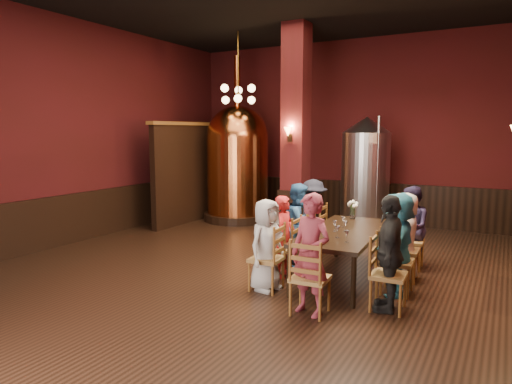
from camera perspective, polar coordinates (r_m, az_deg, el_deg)
The scene contains 36 objects.
room at distance 7.27m, azimuth -1.93°, elevation 7.54°, with size 10.00×10.02×4.50m.
wainscot_back at distance 11.93m, azimuth 10.46°, elevation -0.99°, with size 7.90×0.08×1.00m, color black.
wainscot_left at distance 10.06m, azimuth -21.63°, elevation -2.99°, with size 0.08×9.90×1.00m, color black.
column at distance 9.89m, azimuth 5.00°, elevation 7.54°, with size 0.58×0.58×4.50m, color #400D11.
partition at distance 11.76m, azimuth -7.26°, elevation 2.39°, with size 0.22×3.50×2.40m, color black.
pendant_cluster at distance 10.71m, azimuth -2.23°, elevation 12.12°, with size 0.90×0.90×1.70m, color #A57226, non-canonical shape.
sconce_column at distance 9.62m, azimuth 4.26°, elevation 7.25°, with size 0.20×0.20×0.36m, color black, non-canonical shape.
dining_table at distance 7.14m, azimuth 10.94°, elevation -5.23°, with size 1.13×2.45×0.75m.
chair_0 at distance 6.56m, azimuth 1.31°, elevation -8.30°, with size 0.46×0.46×0.92m, color brown, non-canonical shape.
person_0 at distance 6.51m, azimuth 1.31°, elevation -6.62°, with size 0.64×0.42×1.32m, color #BDBDBD.
chair_1 at distance 7.16m, azimuth 3.57°, elevation -6.96°, with size 0.46×0.46×0.92m, color brown, non-canonical shape.
person_1 at distance 7.11m, azimuth 3.58°, elevation -5.58°, with size 0.46×0.31×1.27m, color red.
chair_2 at distance 7.75m, azimuth 5.44°, elevation -5.84°, with size 0.46×0.46×0.92m, color brown, non-canonical shape.
person_2 at distance 7.70m, azimuth 5.46°, elevation -4.10°, with size 0.68×0.34×1.40m, color #2B5B8F.
chair_3 at distance 8.37m, azimuth 7.06°, elevation -4.86°, with size 0.46×0.46×0.92m, color brown, non-canonical shape.
person_3 at distance 8.32m, azimuth 7.09°, elevation -3.23°, with size 0.91×0.52×1.40m, color black.
chair_4 at distance 6.08m, azimuth 16.24°, elevation -9.90°, with size 0.46×0.46×0.92m, color brown, non-canonical shape.
person_4 at distance 6.01m, azimuth 16.34°, elevation -7.33°, with size 0.87×0.36×1.48m, color black.
chair_5 at distance 6.72m, azimuth 17.23°, elevation -8.27°, with size 0.46×0.46×0.92m, color brown, non-canonical shape.
person_5 at distance 6.66m, azimuth 17.32°, elevation -6.15°, with size 1.33×0.42×1.43m, color teal.
chair_6 at distance 7.35m, azimuth 18.03°, elevation -6.93°, with size 0.46×0.46×0.92m, color brown, non-canonical shape.
person_6 at distance 7.30m, azimuth 18.10°, elevation -5.32°, with size 0.66×0.43×1.35m, color beige.
chair_7 at distance 8.00m, azimuth 18.71°, elevation -5.79°, with size 0.46×0.46×0.92m, color brown, non-canonical shape.
person_7 at distance 7.95m, azimuth 18.78°, elevation -4.20°, with size 0.67×0.33×1.37m, color #211A35.
chair_8 at distance 5.77m, azimuth 6.79°, elevation -10.61°, with size 0.46×0.46×0.92m, color brown, non-canonical shape.
person_8 at distance 5.69m, azimuth 6.84°, elevation -7.74°, with size 0.55×0.36×1.52m, color maroon.
copper_kettle at distance 11.55m, azimuth -2.31°, elevation 3.81°, with size 1.77×1.77×4.09m.
steel_vessel at distance 10.57m, azimuth 13.51°, elevation 2.14°, with size 1.40×1.40×2.58m.
rose_vase at distance 8.07m, azimuth 12.00°, elevation -1.78°, with size 0.19×0.19×0.33m.
wine_glass_0 at distance 6.81m, azimuth 7.31°, elevation -4.52°, with size 0.07×0.07×0.17m, color white, non-canonical shape.
wine_glass_1 at distance 6.62m, azimuth 10.15°, elevation -4.93°, with size 0.07×0.07×0.17m, color white, non-canonical shape.
wine_glass_2 at distance 6.37m, azimuth 11.29°, elevation -5.46°, with size 0.07×0.07×0.17m, color white, non-canonical shape.
wine_glass_3 at distance 7.03m, azimuth 11.11°, elevation -4.23°, with size 0.07×0.07×0.17m, color white, non-canonical shape.
wine_glass_4 at distance 6.27m, azimuth 8.43°, elevation -5.60°, with size 0.07×0.07×0.17m, color white, non-canonical shape.
wine_glass_5 at distance 7.02m, azimuth 9.82°, elevation -4.21°, with size 0.07×0.07×0.17m, color white, non-canonical shape.
wine_glass_6 at distance 7.36m, azimuth 10.86°, elevation -3.69°, with size 0.07×0.07×0.17m, color white, non-canonical shape.
Camera 1 is at (3.74, -6.23, 2.26)m, focal length 32.00 mm.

